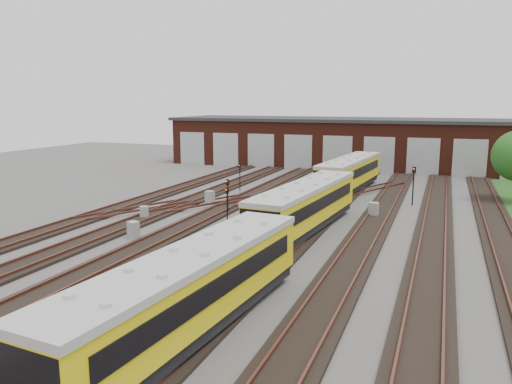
% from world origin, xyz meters
% --- Properties ---
extents(ground, '(120.00, 120.00, 0.00)m').
position_xyz_m(ground, '(0.00, 0.00, 0.00)').
color(ground, '#4A4745').
rests_on(ground, ground).
extents(track_network, '(30.40, 70.00, 0.33)m').
position_xyz_m(track_network, '(-0.17, 0.59, 0.11)').
color(track_network, black).
rests_on(track_network, ground).
extents(maintenance_shed, '(51.00, 12.50, 6.35)m').
position_xyz_m(maintenance_shed, '(-0.01, 39.97, 3.20)').
color(maintenance_shed, '#511E14').
rests_on(maintenance_shed, ground).
extents(metro_train, '(3.81, 46.24, 2.91)m').
position_xyz_m(metro_train, '(2.00, 4.57, 1.82)').
color(metro_train, black).
rests_on(metro_train, ground).
extents(signal_mast_0, '(0.23, 0.21, 2.64)m').
position_xyz_m(signal_mast_0, '(-7.95, 17.16, 1.70)').
color(signal_mast_0, black).
rests_on(signal_mast_0, ground).
extents(signal_mast_1, '(0.26, 0.25, 2.56)m').
position_xyz_m(signal_mast_1, '(-3.92, 5.15, 1.66)').
color(signal_mast_1, black).
rests_on(signal_mast_1, ground).
extents(signal_mast_2, '(0.27, 0.26, 2.72)m').
position_xyz_m(signal_mast_2, '(-5.01, 7.70, 1.75)').
color(signal_mast_2, black).
rests_on(signal_mast_2, ground).
extents(signal_mast_3, '(0.31, 0.29, 3.26)m').
position_xyz_m(signal_mast_3, '(8.06, 16.17, 2.10)').
color(signal_mast_3, black).
rests_on(signal_mast_3, ground).
extents(relay_cabinet_0, '(0.71, 0.66, 0.96)m').
position_xyz_m(relay_cabinet_0, '(-10.15, 4.07, 0.48)').
color(relay_cabinet_0, '#9B9EA0').
rests_on(relay_cabinet_0, ground).
extents(relay_cabinet_1, '(0.79, 0.71, 1.13)m').
position_xyz_m(relay_cabinet_1, '(-7.96, 10.61, 0.57)').
color(relay_cabinet_1, '#9B9EA0').
rests_on(relay_cabinet_1, ground).
extents(relay_cabinet_2, '(0.84, 0.79, 1.11)m').
position_xyz_m(relay_cabinet_2, '(-7.78, -0.77, 0.56)').
color(relay_cabinet_2, '#9B9EA0').
rests_on(relay_cabinet_2, ground).
extents(relay_cabinet_3, '(0.74, 0.67, 1.02)m').
position_xyz_m(relay_cabinet_3, '(-0.20, 21.38, 0.51)').
color(relay_cabinet_3, '#9B9EA0').
rests_on(relay_cabinet_3, ground).
extents(relay_cabinet_4, '(0.70, 0.60, 1.12)m').
position_xyz_m(relay_cabinet_4, '(5.62, 10.67, 0.56)').
color(relay_cabinet_4, '#9B9EA0').
rests_on(relay_cabinet_4, ground).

